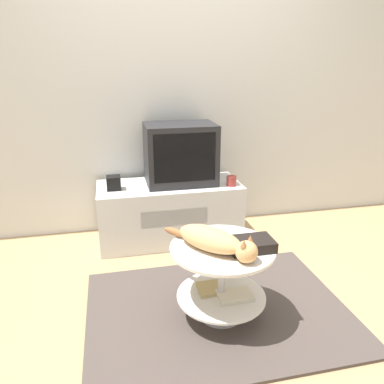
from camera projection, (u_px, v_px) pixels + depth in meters
ground_plane at (218, 312)px, 2.29m from camera, size 12.00×12.00×0.00m
wall_back at (175, 80)px, 3.15m from camera, size 8.00×0.05×2.60m
rug at (218, 311)px, 2.29m from camera, size 1.57×1.14×0.02m
tv_stand at (170, 212)px, 3.16m from camera, size 1.17×0.50×0.49m
tv at (180, 154)px, 3.05m from camera, size 0.56×0.39×0.49m
speaker at (114, 183)px, 2.94m from camera, size 0.11×0.11×0.11m
mug at (231, 181)px, 3.04m from camera, size 0.08×0.08×0.08m
coffee_table at (222, 273)px, 2.14m from camera, size 0.59×0.59×0.46m
dvd_box at (251, 244)px, 2.04m from camera, size 0.24×0.17×0.06m
cat at (214, 240)px, 2.02m from camera, size 0.43×0.50×0.14m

